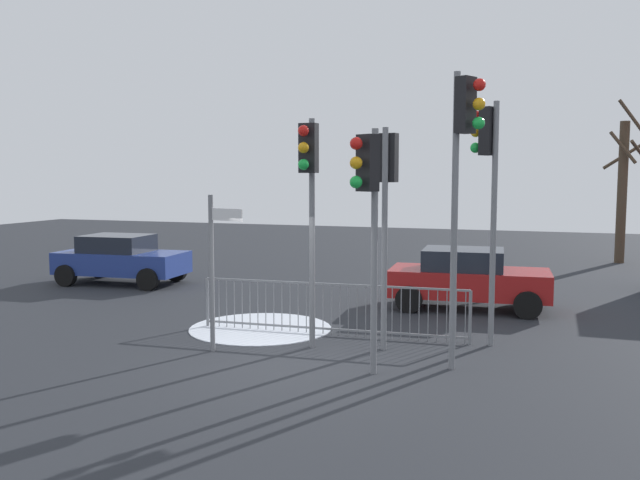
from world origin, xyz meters
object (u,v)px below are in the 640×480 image
at_px(car_red_trailing, 468,278).
at_px(direction_sign_post, 214,264).
at_px(car_blue_far, 121,258).
at_px(traffic_light_foreground_left, 488,168).
at_px(traffic_light_foreground_right, 309,181).
at_px(traffic_light_rear_right, 368,196).
at_px(bare_tree_left, 623,187).
at_px(traffic_light_rear_left, 388,188).
at_px(traffic_light_mid_right, 463,154).

bearing_deg(car_red_trailing, direction_sign_post, -129.10).
relative_size(direction_sign_post, car_blue_far, 0.75).
bearing_deg(traffic_light_foreground_left, traffic_light_foreground_right, 137.70).
xyz_separation_m(traffic_light_rear_right, traffic_light_foreground_right, (-1.44, 1.24, 0.22)).
height_order(direction_sign_post, bare_tree_left, bare_tree_left).
bearing_deg(car_blue_far, car_red_trailing, -5.99).
distance_m(traffic_light_foreground_right, bare_tree_left, 16.76).
relative_size(car_red_trailing, car_blue_far, 1.00).
bearing_deg(traffic_light_rear_left, direction_sign_post, -147.85).
bearing_deg(traffic_light_mid_right, traffic_light_foreground_left, -160.94).
bearing_deg(bare_tree_left, car_red_trailing, -112.93).
height_order(car_red_trailing, bare_tree_left, bare_tree_left).
height_order(direction_sign_post, car_red_trailing, direction_sign_post).
distance_m(car_blue_far, bare_tree_left, 17.94).
xyz_separation_m(traffic_light_rear_right, bare_tree_left, (5.37, 16.54, -0.10)).
distance_m(traffic_light_rear_left, traffic_light_mid_right, 1.92).
distance_m(traffic_light_rear_right, bare_tree_left, 17.39).
bearing_deg(bare_tree_left, traffic_light_foreground_right, -114.01).
bearing_deg(traffic_light_rear_left, traffic_light_foreground_left, 34.17).
height_order(traffic_light_mid_right, bare_tree_left, bare_tree_left).
bearing_deg(traffic_light_rear_right, traffic_light_foreground_right, -9.67).
bearing_deg(car_red_trailing, traffic_light_rear_left, -107.21).
relative_size(traffic_light_foreground_right, direction_sign_post, 1.48).
bearing_deg(traffic_light_rear_right, car_blue_far, -3.83).
height_order(traffic_light_foreground_left, car_blue_far, traffic_light_foreground_left).
height_order(car_red_trailing, car_blue_far, same).
distance_m(traffic_light_mid_right, traffic_light_foreground_left, 1.94).
bearing_deg(traffic_light_foreground_right, direction_sign_post, 26.72).
xyz_separation_m(direction_sign_post, bare_tree_left, (8.41, 16.03, 1.20)).
distance_m(traffic_light_rear_left, traffic_light_foreground_right, 1.47).
relative_size(traffic_light_rear_left, traffic_light_rear_right, 1.03).
distance_m(traffic_light_rear_left, car_red_trailing, 4.92).
xyz_separation_m(car_red_trailing, bare_tree_left, (4.43, 10.48, 2.07)).
bearing_deg(traffic_light_rear_right, traffic_light_rear_left, -55.95).
bearing_deg(direction_sign_post, car_red_trailing, 69.61).
bearing_deg(traffic_light_foreground_right, traffic_light_foreground_left, -153.06).
bearing_deg(car_red_trailing, traffic_light_mid_right, -88.65).
height_order(traffic_light_rear_right, direction_sign_post, traffic_light_rear_right).
bearing_deg(traffic_light_foreground_left, bare_tree_left, 7.77).
bearing_deg(direction_sign_post, traffic_light_mid_right, 18.28).
height_order(traffic_light_foreground_left, traffic_light_rear_right, traffic_light_foreground_left).
xyz_separation_m(traffic_light_rear_left, traffic_light_foreground_right, (-1.35, -0.58, 0.12)).
distance_m(traffic_light_rear_right, direction_sign_post, 3.34).
bearing_deg(bare_tree_left, traffic_light_mid_right, -104.15).
bearing_deg(traffic_light_foreground_left, traffic_light_rear_left, 138.89).
relative_size(traffic_light_foreground_right, bare_tree_left, 0.72).
height_order(traffic_light_rear_left, car_blue_far, traffic_light_rear_left).
relative_size(traffic_light_rear_right, car_blue_far, 1.03).
bearing_deg(direction_sign_post, traffic_light_foreground_left, 39.98).
relative_size(traffic_light_mid_right, traffic_light_foreground_left, 1.06).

